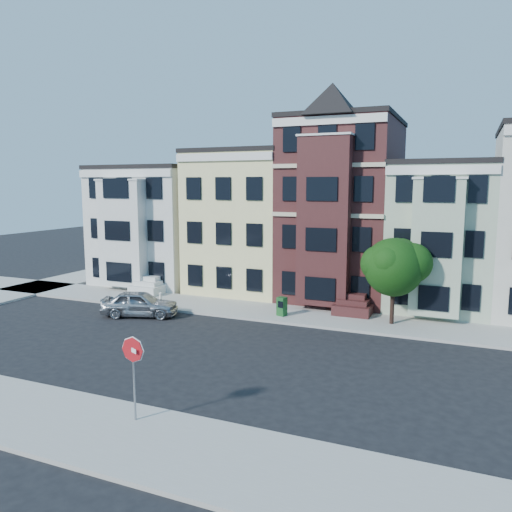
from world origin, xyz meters
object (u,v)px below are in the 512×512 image
at_px(newspaper_box, 282,306).
at_px(parked_car, 140,304).
at_px(fire_hydrant, 161,299).
at_px(street_tree, 394,271).
at_px(stop_sign, 134,373).

bearing_deg(newspaper_box, parked_car, -143.31).
distance_m(parked_car, fire_hydrant, 2.84).
bearing_deg(fire_hydrant, parked_car, -81.83).
height_order(parked_car, newspaper_box, parked_car).
bearing_deg(parked_car, newspaper_box, -88.44).
height_order(street_tree, fire_hydrant, street_tree).
height_order(parked_car, fire_hydrant, parked_car).
bearing_deg(stop_sign, street_tree, 92.55).
xyz_separation_m(street_tree, stop_sign, (-6.10, -15.14, -1.37)).
height_order(street_tree, newspaper_box, street_tree).
bearing_deg(parked_car, fire_hydrant, -10.62).
xyz_separation_m(fire_hydrant, stop_sign, (8.53, -14.19, 1.31)).
relative_size(parked_car, fire_hydrant, 7.85).
xyz_separation_m(street_tree, newspaper_box, (-6.24, -0.78, -2.42)).
xyz_separation_m(parked_car, fire_hydrant, (-0.40, 2.80, -0.33)).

